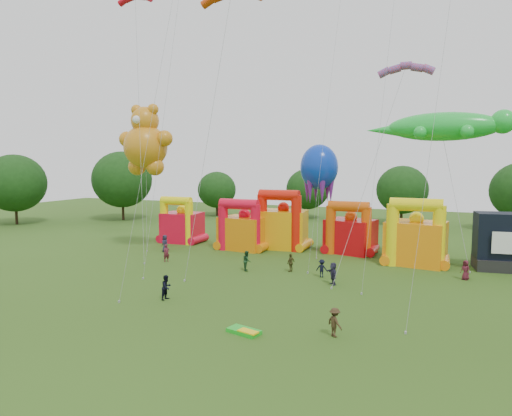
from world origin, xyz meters
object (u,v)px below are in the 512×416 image
at_px(octopus_kite, 319,191).
at_px(gecko_kite, 449,162).
at_px(bouncy_castle_0, 181,225).
at_px(spectator_0, 165,243).
at_px(spectator_4, 291,263).
at_px(bouncy_castle_2, 282,226).
at_px(teddy_bear_kite, 145,144).

bearing_deg(octopus_kite, gecko_kite, -16.03).
bearing_deg(bouncy_castle_0, octopus_kite, 7.49).
bearing_deg(octopus_kite, spectator_0, -151.72).
bearing_deg(bouncy_castle_0, spectator_4, -28.29).
bearing_deg(octopus_kite, spectator_4, -87.34).
height_order(bouncy_castle_0, spectator_4, bouncy_castle_0).
bearing_deg(bouncy_castle_2, spectator_4, -66.87).
bearing_deg(teddy_bear_kite, spectator_0, 0.34).
distance_m(teddy_bear_kite, spectator_0, 11.45).
height_order(bouncy_castle_2, teddy_bear_kite, teddy_bear_kite).
bearing_deg(octopus_kite, bouncy_castle_2, -164.32).
relative_size(bouncy_castle_0, spectator_0, 3.02).
relative_size(teddy_bear_kite, gecko_kite, 1.11).
xyz_separation_m(spectator_0, spectator_4, (16.17, -3.44, -0.13)).
bearing_deg(spectator_4, bouncy_castle_0, -98.62).
distance_m(gecko_kite, spectator_4, 18.06).
height_order(bouncy_castle_0, gecko_kite, gecko_kite).
bearing_deg(spectator_0, teddy_bear_kite, -156.60).
height_order(gecko_kite, octopus_kite, gecko_kite).
xyz_separation_m(octopus_kite, spectator_0, (-15.62, -8.40, -5.86)).
bearing_deg(bouncy_castle_0, teddy_bear_kite, -96.48).
xyz_separation_m(bouncy_castle_0, gecko_kite, (31.09, -1.71, 7.93)).
bearing_deg(spectator_0, octopus_kite, 51.34).
relative_size(bouncy_castle_2, spectator_4, 4.12).
xyz_separation_m(gecko_kite, spectator_4, (-13.30, -7.86, -9.35)).
bearing_deg(spectator_4, bouncy_castle_2, -137.20).
distance_m(bouncy_castle_2, spectator_0, 13.79).
bearing_deg(spectator_0, bouncy_castle_0, 127.91).
distance_m(bouncy_castle_0, teddy_bear_kite, 11.69).
bearing_deg(teddy_bear_kite, bouncy_castle_0, 83.52).
relative_size(teddy_bear_kite, spectator_0, 8.56).
distance_m(teddy_bear_kite, octopus_kite, 20.53).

